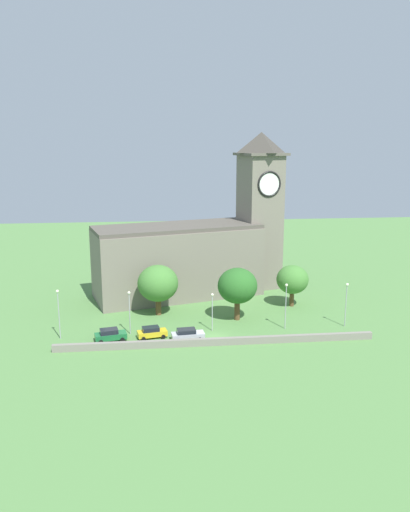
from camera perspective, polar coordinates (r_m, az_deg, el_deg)
name	(u,v)px	position (r m, az deg, el deg)	size (l,w,h in m)	color
ground_plane	(204,306)	(90.29, -0.14, -5.61)	(200.00, 200.00, 0.00)	#517F42
church	(198,248)	(95.75, -0.75, 0.93)	(37.74, 19.31, 30.31)	slate
quay_barrier	(217,342)	(73.29, 1.35, -9.64)	(46.07, 0.70, 1.04)	gray
car_green	(110,335)	(75.86, -10.64, -8.74)	(4.83, 2.98, 1.83)	#1E6B38
car_yellow	(152,332)	(76.14, -6.02, -8.55)	(4.59, 2.69, 1.71)	gold
car_silver	(187,334)	(74.95, -1.99, -8.83)	(4.93, 2.53, 1.72)	silver
streetlamp_west_end	(58,307)	(77.03, -16.22, -5.51)	(0.44, 0.44, 7.53)	#9EA0A5
streetlamp_west_mid	(129,306)	(76.77, -8.53, -5.55)	(0.44, 0.44, 6.72)	#9EA0A5
streetlamp_central	(212,305)	(77.34, 0.83, -5.59)	(0.44, 0.44, 6.01)	#9EA0A5
streetlamp_east_mid	(286,299)	(78.91, 9.13, -4.82)	(0.44, 0.44, 7.29)	#9EA0A5
streetlamp_east_end	(346,298)	(82.05, 15.66, -4.56)	(0.44, 0.44, 7.04)	#9EA0A5
tree_riverside_east	(237,286)	(81.83, 3.68, -3.39)	(6.43, 6.43, 8.67)	brown
tree_churchyard	(158,283)	(84.45, -5.34, -3.10)	(6.78, 6.78, 8.55)	brown
tree_by_tower	(292,280)	(90.02, 9.84, -2.64)	(5.61, 5.61, 7.40)	brown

